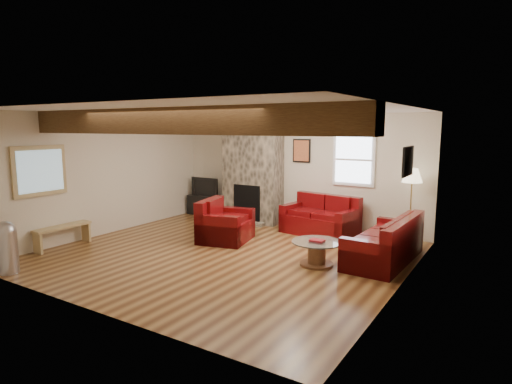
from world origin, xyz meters
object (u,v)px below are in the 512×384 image
at_px(loveseat, 320,215).
at_px(armchair_red, 226,221).
at_px(coffee_table, 317,253).
at_px(tv_cabinet, 207,205).
at_px(television, 207,186).
at_px(floor_lamp, 412,180).
at_px(sofa_three, 384,239).

xyz_separation_m(loveseat, armchair_red, (-1.35, -1.48, 0.01)).
xyz_separation_m(coffee_table, tv_cabinet, (-4.02, 2.22, 0.05)).
height_order(loveseat, television, television).
height_order(armchair_red, floor_lamp, floor_lamp).
relative_size(tv_cabinet, floor_lamp, 0.68).
height_order(loveseat, coffee_table, loveseat).
bearing_deg(tv_cabinet, floor_lamp, -1.49).
xyz_separation_m(television, floor_lamp, (5.01, -0.13, 0.52)).
height_order(armchair_red, coffee_table, armchair_red).
xyz_separation_m(tv_cabinet, television, (0.00, 0.00, 0.48)).
distance_m(armchair_red, television, 2.62).
relative_size(sofa_three, coffee_table, 2.37).
distance_m(loveseat, floor_lamp, 1.97).
height_order(sofa_three, coffee_table, sofa_three).
height_order(sofa_three, loveseat, loveseat).
distance_m(loveseat, television, 3.27).
xyz_separation_m(sofa_three, coffee_table, (-0.86, -0.80, -0.17)).
bearing_deg(floor_lamp, coffee_table, -115.22).
relative_size(coffee_table, floor_lamp, 0.56).
bearing_deg(loveseat, television, -177.33).
xyz_separation_m(sofa_three, television, (-4.88, 1.43, 0.36)).
height_order(sofa_three, television, television).
xyz_separation_m(armchair_red, tv_cabinet, (-1.89, 1.78, -0.16)).
distance_m(coffee_table, television, 4.63).
bearing_deg(tv_cabinet, coffee_table, -28.95).
height_order(coffee_table, tv_cabinet, tv_cabinet).
relative_size(loveseat, coffee_table, 1.84).
xyz_separation_m(loveseat, tv_cabinet, (-3.24, 0.30, -0.15)).
height_order(loveseat, floor_lamp, floor_lamp).
relative_size(loveseat, tv_cabinet, 1.51).
xyz_separation_m(sofa_three, floor_lamp, (0.13, 1.30, 0.87)).
bearing_deg(loveseat, floor_lamp, 13.44).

